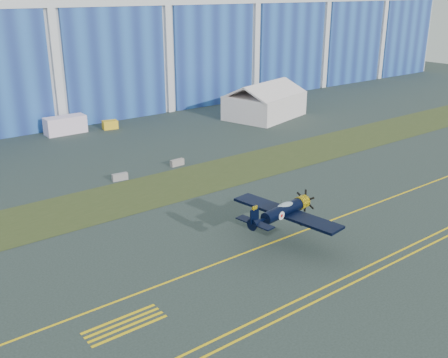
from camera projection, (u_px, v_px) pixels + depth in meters
ground at (244, 223)px, 54.32m from camera, size 260.00×260.00×0.00m
grass_median at (172, 185)px, 64.73m from camera, size 260.00×10.00×0.02m
hangar at (11, 32)px, 102.60m from camera, size 220.00×45.70×30.00m
taxiway_centreline at (277, 241)px, 50.59m from camera, size 200.00×0.20×0.02m
edge_line_near at (356, 282)px, 43.52m from camera, size 80.00×0.20×0.02m
edge_line_far at (346, 277)px, 44.27m from camera, size 80.00×0.20×0.02m
hold_short_ladder at (125, 325)px, 37.96m from camera, size 6.00×2.40×0.02m
warbird at (283, 211)px, 48.99m from camera, size 11.14×12.81×3.42m
tent at (265, 100)px, 98.04m from camera, size 16.60×13.94×6.65m
shipping_container at (65, 125)px, 87.45m from camera, size 6.72×2.71×2.91m
tug at (110, 125)px, 90.64m from camera, size 2.75×2.00×1.46m
barrier_a at (120, 177)px, 66.39m from camera, size 2.05×0.80×0.90m
barrier_b at (177, 163)px, 71.84m from camera, size 2.03×0.70×0.90m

